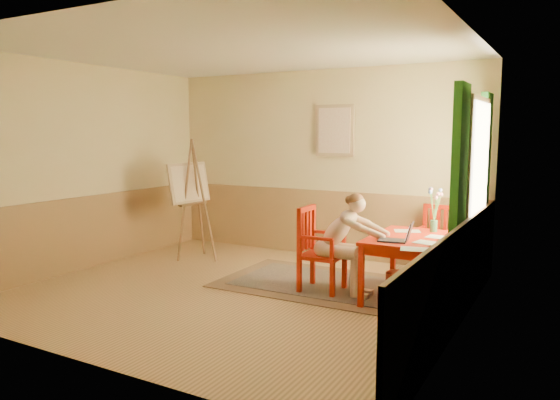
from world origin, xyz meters
The scene contains 14 objects.
room centered at (0.00, 0.00, 1.40)m, with size 5.04×4.54×2.84m.
wainscot centered at (0.00, 0.80, 0.50)m, with size 5.00×4.50×1.00m.
window centered at (2.42, 1.10, 1.35)m, with size 0.12×2.01×2.20m.
wall_portrait centered at (0.25, 2.20, 1.90)m, with size 0.60×0.05×0.76m.
rug centered at (0.69, 0.77, 0.01)m, with size 2.42×1.63×0.02m.
table centered at (1.78, 0.71, 0.63)m, with size 0.73×1.20×0.72m.
chair_left centered at (0.80, 0.50, 0.50)m, with size 0.48×0.46×1.01m.
chair_back centered at (1.84, 1.81, 0.47)m, with size 0.46×0.48×0.93m.
figure centered at (1.11, 0.51, 0.66)m, with size 0.88×0.38×1.19m.
laptop centered at (1.79, 0.36, 0.76)m, with size 0.38×0.25×0.21m.
papers centered at (2.00, 0.58, 0.72)m, with size 0.76×1.22×0.00m.
vase centered at (1.98, 1.13, 0.96)m, with size 0.18×0.26×0.52m.
wastebasket centered at (1.76, 0.57, 0.16)m, with size 0.31×0.31×0.33m, color #A63520.
easel centered at (-1.59, 1.12, 1.06)m, with size 0.62×0.80×1.79m.
Camera 1 is at (3.42, -5.11, 1.87)m, focal length 34.27 mm.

